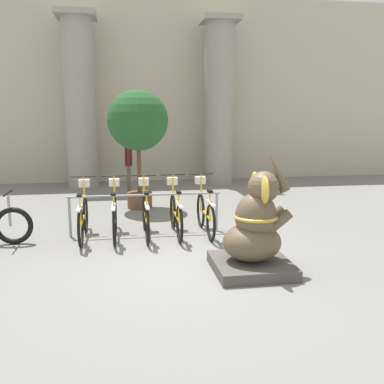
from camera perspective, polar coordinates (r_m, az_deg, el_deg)
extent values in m
plane|color=slate|center=(6.40, -0.44, -10.14)|extent=(60.00, 60.00, 0.00)
cube|color=#BCB29E|center=(14.57, -5.76, 13.36)|extent=(20.00, 0.20, 6.00)
cylinder|color=gray|center=(13.58, -14.70, 11.18)|extent=(0.93, 0.93, 5.00)
cube|color=gray|center=(13.87, -15.23, 21.88)|extent=(1.17, 1.17, 0.16)
cylinder|color=gray|center=(13.87, 3.61, 11.47)|extent=(0.93, 0.93, 5.00)
cube|color=gray|center=(14.15, 3.74, 21.97)|extent=(1.17, 1.17, 0.16)
cylinder|color=gray|center=(8.15, -15.98, -3.26)|extent=(0.05, 0.05, 0.75)
cylinder|color=gray|center=(8.28, 3.30, -2.66)|extent=(0.05, 0.05, 0.75)
cylinder|color=gray|center=(8.02, -6.31, -0.40)|extent=(2.85, 0.04, 0.04)
torus|color=black|center=(8.46, -14.02, -2.94)|extent=(0.05, 0.68, 0.68)
torus|color=black|center=(7.49, -14.64, -4.70)|extent=(0.05, 0.68, 0.68)
cube|color=yellow|center=(7.96, -14.33, -3.42)|extent=(0.04, 0.90, 0.04)
cube|color=silver|center=(7.41, -14.77, -2.07)|extent=(0.06, 0.56, 0.03)
cylinder|color=yellow|center=(7.52, -14.67, -2.54)|extent=(0.03, 0.03, 0.53)
cube|color=black|center=(7.47, -14.77, -0.39)|extent=(0.08, 0.18, 0.04)
cylinder|color=yellow|center=(8.34, -14.16, -0.52)|extent=(0.03, 0.03, 0.74)
cylinder|color=black|center=(8.28, -14.27, 2.00)|extent=(0.48, 0.03, 0.03)
cube|color=silver|center=(8.40, -14.17, 1.16)|extent=(0.20, 0.16, 0.14)
torus|color=black|center=(8.43, -10.21, -2.84)|extent=(0.05, 0.68, 0.68)
torus|color=black|center=(7.45, -10.32, -4.60)|extent=(0.05, 0.68, 0.68)
cube|color=yellow|center=(7.93, -10.27, -3.32)|extent=(0.04, 0.90, 0.04)
cube|color=silver|center=(7.37, -10.41, -1.96)|extent=(0.06, 0.56, 0.03)
cylinder|color=yellow|center=(7.49, -10.37, -2.43)|extent=(0.03, 0.03, 0.53)
cube|color=black|center=(7.43, -10.45, -0.28)|extent=(0.08, 0.18, 0.04)
cylinder|color=yellow|center=(8.31, -10.29, -0.41)|extent=(0.03, 0.03, 0.74)
cylinder|color=black|center=(8.25, -10.38, 2.12)|extent=(0.48, 0.03, 0.03)
cube|color=silver|center=(8.37, -10.33, 1.27)|extent=(0.20, 0.16, 0.14)
torus|color=black|center=(8.43, -6.37, -2.74)|extent=(0.05, 0.68, 0.68)
torus|color=black|center=(7.45, -5.98, -4.48)|extent=(0.05, 0.68, 0.68)
cube|color=yellow|center=(7.93, -6.19, -3.21)|extent=(0.04, 0.90, 0.04)
cube|color=silver|center=(7.37, -6.03, -1.83)|extent=(0.06, 0.56, 0.03)
cylinder|color=yellow|center=(7.49, -6.06, -2.31)|extent=(0.03, 0.03, 0.53)
cube|color=black|center=(7.43, -6.10, -0.16)|extent=(0.08, 0.18, 0.04)
cylinder|color=yellow|center=(8.31, -6.41, -0.31)|extent=(0.03, 0.03, 0.74)
cylinder|color=black|center=(8.25, -6.46, 2.23)|extent=(0.48, 0.03, 0.03)
cube|color=silver|center=(8.37, -6.48, 1.37)|extent=(0.20, 0.16, 0.14)
torus|color=black|center=(8.47, -2.56, -2.61)|extent=(0.05, 0.68, 0.68)
torus|color=black|center=(7.51, -1.67, -4.32)|extent=(0.05, 0.68, 0.68)
cube|color=yellow|center=(7.98, -2.15, -3.07)|extent=(0.04, 0.90, 0.04)
cube|color=silver|center=(7.42, -1.69, -1.69)|extent=(0.06, 0.56, 0.03)
cylinder|color=yellow|center=(7.54, -1.78, -2.17)|extent=(0.03, 0.03, 0.53)
cube|color=black|center=(7.48, -1.79, -0.03)|extent=(0.08, 0.18, 0.04)
cylinder|color=yellow|center=(8.36, -2.55, -0.19)|extent=(0.03, 0.03, 0.74)
cylinder|color=black|center=(8.30, -2.57, 2.33)|extent=(0.48, 0.03, 0.03)
cube|color=silver|center=(8.42, -2.64, 1.48)|extent=(0.20, 0.16, 0.14)
torus|color=black|center=(8.57, 1.17, -2.45)|extent=(0.05, 0.68, 0.68)
torus|color=black|center=(7.62, 2.52, -4.11)|extent=(0.05, 0.68, 0.68)
cube|color=yellow|center=(8.08, 1.81, -2.89)|extent=(0.04, 0.90, 0.04)
cube|color=silver|center=(7.54, 2.55, -1.52)|extent=(0.06, 0.56, 0.03)
cylinder|color=yellow|center=(7.65, 2.39, -1.99)|extent=(0.03, 0.03, 0.53)
cube|color=black|center=(7.59, 2.41, 0.12)|extent=(0.08, 0.18, 0.04)
cylinder|color=yellow|center=(8.46, 1.22, -0.05)|extent=(0.03, 0.03, 0.74)
cylinder|color=black|center=(8.40, 1.23, 2.44)|extent=(0.48, 0.03, 0.03)
cube|color=silver|center=(8.52, 1.11, 1.60)|extent=(0.20, 0.16, 0.14)
cube|color=#4C4742|center=(6.33, 7.90, -9.70)|extent=(1.10, 1.10, 0.16)
ellipsoid|color=brown|center=(6.22, 7.99, -6.63)|extent=(0.85, 0.75, 0.55)
ellipsoid|color=brown|center=(6.13, 8.52, -3.26)|extent=(0.60, 0.55, 0.70)
sphere|color=brown|center=(6.08, 9.52, 0.66)|extent=(0.45, 0.45, 0.45)
ellipsoid|color=gold|center=(6.27, 8.35, 0.99)|extent=(0.08, 0.32, 0.38)
ellipsoid|color=gold|center=(5.85, 9.66, 0.27)|extent=(0.08, 0.32, 0.38)
cone|color=brown|center=(6.12, 11.34, 2.47)|extent=(0.38, 0.16, 0.56)
cylinder|color=brown|center=(6.35, 10.52, -3.54)|extent=(0.44, 0.15, 0.40)
cylinder|color=brown|center=(6.13, 11.30, -4.09)|extent=(0.44, 0.15, 0.40)
torus|color=gold|center=(6.13, 8.52, -3.26)|extent=(0.63, 0.63, 0.05)
torus|color=black|center=(8.05, -22.70, -4.18)|extent=(0.66, 0.09, 0.66)
cylinder|color=#99999E|center=(8.00, -23.19, -2.24)|extent=(0.04, 0.04, 0.56)
cylinder|color=black|center=(7.95, -23.34, -0.13)|extent=(0.03, 0.55, 0.03)
cylinder|color=brown|center=(12.22, -8.40, 1.67)|extent=(0.11, 0.11, 0.82)
cylinder|color=brown|center=(12.05, -8.39, 1.55)|extent=(0.11, 0.11, 0.82)
cube|color=#4C1919|center=(12.05, -8.48, 4.96)|extent=(0.20, 0.32, 0.61)
sphere|color=tan|center=(12.01, -8.54, 7.03)|extent=(0.22, 0.22, 0.22)
cylinder|color=#4C1919|center=(12.24, -8.50, 5.19)|extent=(0.07, 0.07, 0.55)
cylinder|color=#4C1919|center=(11.84, -8.47, 5.02)|extent=(0.07, 0.07, 0.55)
cylinder|color=brown|center=(10.38, -6.98, -1.07)|extent=(0.59, 0.59, 0.38)
cylinder|color=brown|center=(10.26, -7.07, 3.10)|extent=(0.10, 0.10, 1.14)
sphere|color=#235628|center=(10.18, -7.22, 9.48)|extent=(1.42, 1.42, 1.42)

